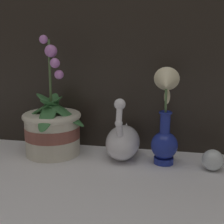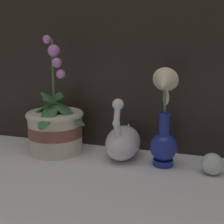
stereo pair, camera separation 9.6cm
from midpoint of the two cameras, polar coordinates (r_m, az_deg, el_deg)
The scene contains 5 objects.
ground_plane at distance 0.90m, azimuth 2.64°, elevation -11.21°, with size 2.80×2.80×0.00m, color white.
orchid_potted_plant at distance 1.06m, azimuth -7.77°, elevation -2.73°, with size 0.23×0.26×0.39m.
swan_figurine at distance 1.00m, azimuth 4.85°, elevation -5.30°, with size 0.11×0.18×0.21m.
blue_vase at distance 0.93m, azimuth 12.40°, elevation -2.96°, with size 0.08×0.12×0.30m.
glass_sphere at distance 0.95m, azimuth 20.70°, elevation -8.93°, with size 0.06×0.06×0.06m.
Camera 2 is at (0.26, -0.79, 0.37)m, focal length 50.00 mm.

